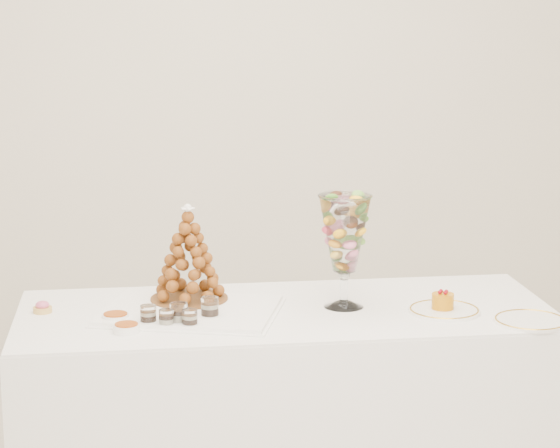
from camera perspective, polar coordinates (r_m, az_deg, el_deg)
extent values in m
cube|color=silver|center=(5.33, -2.39, 8.38)|extent=(4.50, 0.04, 2.80)
cube|color=silver|center=(1.41, 10.67, -1.91)|extent=(4.50, 0.04, 2.80)
cube|color=white|center=(3.80, 0.31, -9.53)|extent=(1.82, 0.75, 0.68)
cube|color=white|center=(3.69, 0.32, -4.56)|extent=(1.81, 0.74, 0.01)
cube|color=white|center=(3.66, -4.72, -4.53)|extent=(0.65, 0.56, 0.02)
cylinder|color=white|center=(3.73, 3.35, -4.17)|extent=(0.14, 0.14, 0.02)
cylinder|color=white|center=(3.71, 3.36, -3.31)|extent=(0.03, 0.03, 0.09)
sphere|color=white|center=(3.70, 3.37, -2.61)|extent=(0.04, 0.04, 0.04)
cylinder|color=white|center=(3.70, 8.57, -4.50)|extent=(0.24, 0.24, 0.01)
cylinder|color=white|center=(3.64, 12.96, -4.96)|extent=(0.24, 0.24, 0.01)
cylinder|color=tan|center=(3.74, -12.30, -4.40)|extent=(0.06, 0.06, 0.02)
ellipsoid|color=#C75276|center=(3.74, -12.31, -4.16)|extent=(0.05, 0.05, 0.03)
cylinder|color=white|center=(3.52, -6.90, -4.80)|extent=(0.06, 0.06, 0.07)
cylinder|color=white|center=(3.51, -5.31, -4.75)|extent=(0.06, 0.06, 0.08)
cylinder|color=white|center=(3.57, -3.69, -4.45)|extent=(0.07, 0.07, 0.08)
cylinder|color=white|center=(3.49, -5.95, -4.98)|extent=(0.05, 0.05, 0.06)
cylinder|color=white|center=(3.48, -4.74, -4.99)|extent=(0.06, 0.06, 0.07)
cylinder|color=white|center=(3.59, -8.59, -4.90)|extent=(0.09, 0.09, 0.03)
cylinder|color=white|center=(3.48, -8.03, -5.43)|extent=(0.08, 0.08, 0.03)
cylinder|color=brown|center=(3.76, -4.76, -3.89)|extent=(0.27, 0.27, 0.01)
cone|color=brown|center=(3.72, -4.81, -1.49)|extent=(0.23, 0.23, 0.32)
sphere|color=white|center=(3.69, -4.85, 0.79)|extent=(0.03, 0.03, 0.03)
cylinder|color=#C27509|center=(3.70, 8.50, -4.01)|extent=(0.07, 0.07, 0.05)
sphere|color=maroon|center=(3.69, 8.69, -3.50)|extent=(0.01, 0.01, 0.01)
sphere|color=maroon|center=(3.70, 8.41, -3.47)|extent=(0.01, 0.01, 0.01)
sphere|color=maroon|center=(3.68, 8.35, -3.55)|extent=(0.01, 0.01, 0.01)
sphere|color=maroon|center=(3.68, 8.63, -3.57)|extent=(0.01, 0.01, 0.01)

